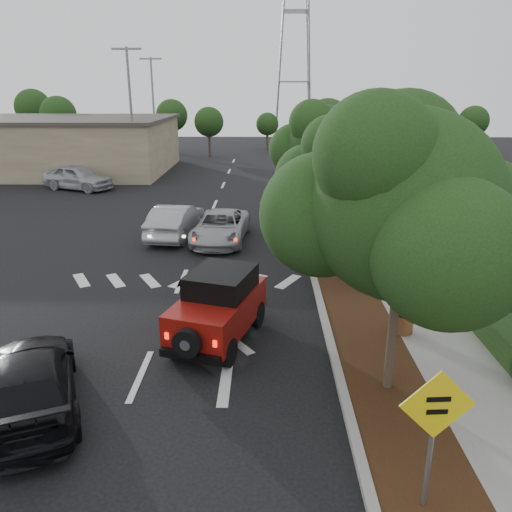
{
  "coord_description": "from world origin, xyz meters",
  "views": [
    {
      "loc": [
        2.87,
        -10.06,
        6.36
      ],
      "look_at": [
        2.64,
        3.0,
        1.95
      ],
      "focal_mm": 35.0,
      "sensor_mm": 36.0,
      "label": 1
    }
  ],
  "objects_px": {
    "black_suv_oncoming": "(30,382)",
    "speed_hump_sign": "(435,422)",
    "red_jeep": "(220,305)",
    "silver_suv_ahead": "(221,227)"
  },
  "relations": [
    {
      "from": "red_jeep",
      "to": "silver_suv_ahead",
      "type": "bearing_deg",
      "value": 112.22
    },
    {
      "from": "red_jeep",
      "to": "silver_suv_ahead",
      "type": "height_order",
      "value": "red_jeep"
    },
    {
      "from": "silver_suv_ahead",
      "to": "speed_hump_sign",
      "type": "bearing_deg",
      "value": -68.49
    },
    {
      "from": "silver_suv_ahead",
      "to": "black_suv_oncoming",
      "type": "relative_size",
      "value": 1.04
    },
    {
      "from": "speed_hump_sign",
      "to": "red_jeep",
      "type": "bearing_deg",
      "value": 118.49
    },
    {
      "from": "silver_suv_ahead",
      "to": "black_suv_oncoming",
      "type": "xyz_separation_m",
      "value": [
        -2.89,
        -12.06,
        0.0
      ]
    },
    {
      "from": "red_jeep",
      "to": "silver_suv_ahead",
      "type": "relative_size",
      "value": 0.82
    },
    {
      "from": "red_jeep",
      "to": "black_suv_oncoming",
      "type": "distance_m",
      "value": 4.88
    },
    {
      "from": "black_suv_oncoming",
      "to": "speed_hump_sign",
      "type": "relative_size",
      "value": 1.85
    },
    {
      "from": "black_suv_oncoming",
      "to": "speed_hump_sign",
      "type": "distance_m",
      "value": 7.82
    }
  ]
}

